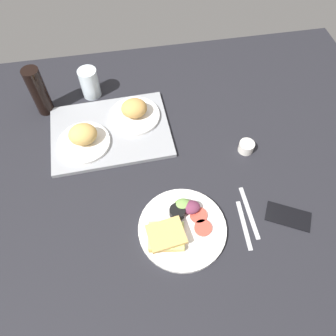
% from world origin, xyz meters
% --- Properties ---
extents(ground_plane, '(1.90, 1.50, 0.03)m').
position_xyz_m(ground_plane, '(0.00, 0.00, -0.01)').
color(ground_plane, black).
extents(serving_tray, '(0.46, 0.34, 0.02)m').
position_xyz_m(serving_tray, '(-0.17, 0.26, 0.01)').
color(serving_tray, gray).
rests_on(serving_tray, ground_plane).
extents(bread_plate_near, '(0.19, 0.19, 0.08)m').
position_xyz_m(bread_plate_near, '(-0.26, 0.21, 0.05)').
color(bread_plate_near, white).
rests_on(bread_plate_near, serving_tray).
extents(bread_plate_far, '(0.20, 0.20, 0.08)m').
position_xyz_m(bread_plate_far, '(-0.06, 0.31, 0.04)').
color(bread_plate_far, white).
rests_on(bread_plate_far, serving_tray).
extents(plate_with_salad, '(0.28, 0.28, 0.05)m').
position_xyz_m(plate_with_salad, '(0.02, -0.18, 0.02)').
color(plate_with_salad, white).
rests_on(plate_with_salad, ground_plane).
extents(drinking_glass, '(0.08, 0.08, 0.13)m').
position_xyz_m(drinking_glass, '(-0.23, 0.48, 0.06)').
color(drinking_glass, silver).
rests_on(drinking_glass, ground_plane).
extents(soda_bottle, '(0.06, 0.06, 0.20)m').
position_xyz_m(soda_bottle, '(-0.41, 0.42, 0.10)').
color(soda_bottle, black).
rests_on(soda_bottle, ground_plane).
extents(espresso_cup, '(0.06, 0.06, 0.04)m').
position_xyz_m(espresso_cup, '(0.32, 0.08, 0.02)').
color(espresso_cup, silver).
rests_on(espresso_cup, ground_plane).
extents(fork, '(0.02, 0.17, 0.01)m').
position_xyz_m(fork, '(0.23, -0.20, 0.00)').
color(fork, '#B7B7BC').
rests_on(fork, ground_plane).
extents(knife, '(0.01, 0.19, 0.01)m').
position_xyz_m(knife, '(0.26, -0.16, 0.00)').
color(knife, '#B7B7BC').
rests_on(knife, ground_plane).
extents(cell_phone, '(0.16, 0.13, 0.01)m').
position_xyz_m(cell_phone, '(0.38, -0.20, 0.00)').
color(cell_phone, black).
rests_on(cell_phone, ground_plane).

